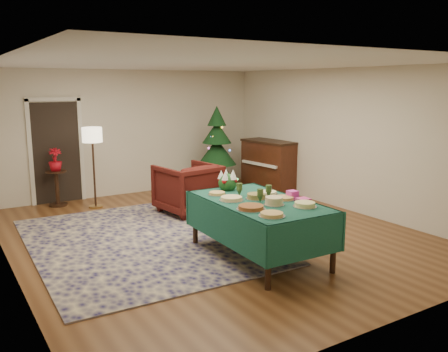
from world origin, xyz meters
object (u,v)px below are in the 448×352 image
piano (269,166)px  christmas_tree (217,154)px  side_table (57,189)px  floor_lamp (92,140)px  armchair (188,186)px  buffet_table (259,212)px  gift_box (292,195)px  potted_plant (55,165)px

piano → christmas_tree: bearing=151.3°
side_table → christmas_tree: christmas_tree is taller
floor_lamp → piano: floor_lamp is taller
armchair → piano: piano is taller
side_table → piano: size_ratio=0.51×
side_table → piano: 4.55m
buffet_table → piano: size_ratio=1.53×
buffet_table → floor_lamp: floor_lamp is taller
gift_box → side_table: 5.11m
side_table → christmas_tree: 3.46m
buffet_table → potted_plant: size_ratio=4.72×
buffet_table → armchair: (0.26, 2.61, -0.14)m
gift_box → floor_lamp: 4.39m
potted_plant → gift_box: bearing=-64.3°
armchair → side_table: (-1.97, 1.84, -0.17)m
piano → floor_lamp: bearing=170.6°
floor_lamp → buffet_table: bearing=-74.2°
potted_plant → floor_lamp: bearing=-40.6°
christmas_tree → piano: (1.03, -0.57, -0.30)m
gift_box → piano: piano is taller
floor_lamp → side_table: (-0.60, 0.52, -1.00)m
potted_plant → piano: piano is taller
armchair → side_table: bearing=-50.8°
potted_plant → armchair: bearing=-43.0°
piano → buffet_table: bearing=-129.1°
potted_plant → piano: (4.40, -1.15, -0.27)m
side_table → potted_plant: 0.49m
gift_box → armchair: armchair is taller
armchair → christmas_tree: 1.91m
floor_lamp → potted_plant: size_ratio=3.51×
buffet_table → christmas_tree: bearing=66.9°
armchair → christmas_tree: christmas_tree is taller
floor_lamp → piano: size_ratio=1.14×
armchair → side_table: 2.70m
gift_box → piano: size_ratio=0.09×
potted_plant → piano: 4.56m
buffet_table → piano: bearing=50.9°
buffet_table → armchair: bearing=84.4°
buffet_table → christmas_tree: (1.65, 3.87, 0.21)m
gift_box → armchair: size_ratio=0.13×
piano → gift_box: bearing=-122.7°
buffet_table → floor_lamp: (-1.11, 3.94, 0.69)m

